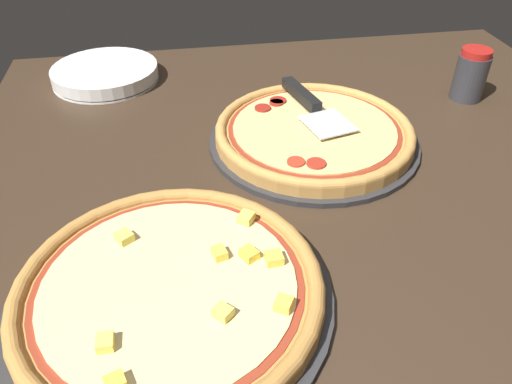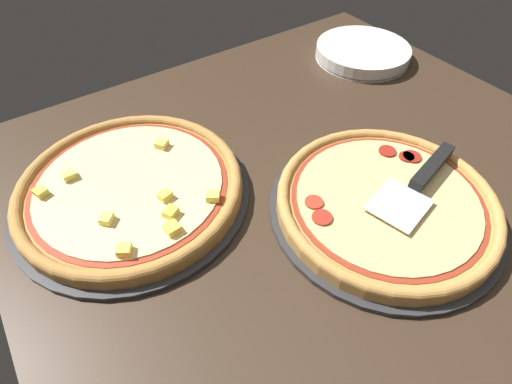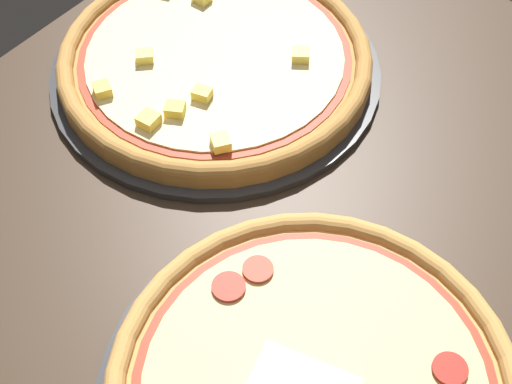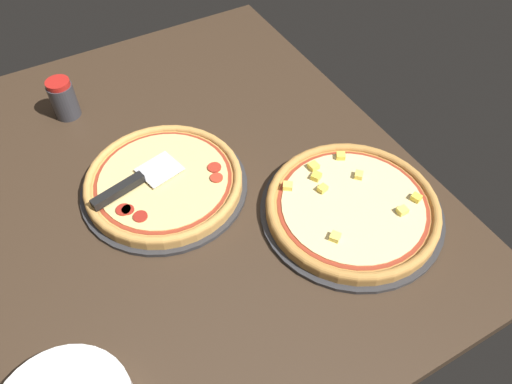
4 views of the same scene
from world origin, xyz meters
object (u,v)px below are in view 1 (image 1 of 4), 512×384
object	(u,v)px
pizza_back	(170,288)
plate_stack	(105,74)
serving_spatula	(306,101)
pizza_front	(314,131)
parmesan_shaker	(471,75)

from	to	relation	value
pizza_back	plate_stack	xyz separation A→B (cm)	(12.46, -69.04, -0.74)
pizza_back	plate_stack	distance (cm)	70.16
serving_spatula	plate_stack	world-z (taller)	serving_spatula
serving_spatula	pizza_back	bearing A→B (deg)	56.07
pizza_front	parmesan_shaker	distance (cm)	39.78
pizza_back	plate_stack	world-z (taller)	pizza_back
serving_spatula	plate_stack	xyz separation A→B (cm)	(40.79, -26.92, -3.11)
parmesan_shaker	pizza_back	bearing A→B (deg)	35.41
pizza_back	plate_stack	size ratio (longest dim) A/B	1.62
plate_stack	parmesan_shaker	world-z (taller)	parmesan_shaker
plate_stack	parmesan_shaker	distance (cm)	81.30
pizza_front	serving_spatula	xyz separation A→B (cm)	(-0.36, -8.06, 2.26)
pizza_back	parmesan_shaker	xyz separation A→B (cm)	(-65.60, -46.63, 2.94)
serving_spatula	parmesan_shaker	xyz separation A→B (cm)	(-37.27, -4.52, 0.56)
serving_spatula	plate_stack	size ratio (longest dim) A/B	0.94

